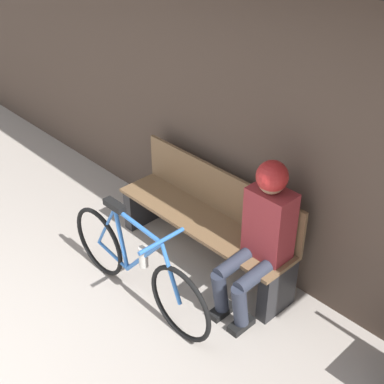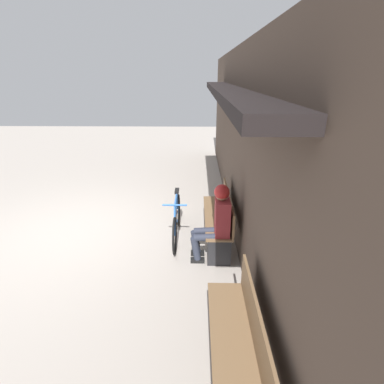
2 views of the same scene
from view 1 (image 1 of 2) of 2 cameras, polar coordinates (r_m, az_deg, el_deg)
storefront_wall at (r=4.23m, az=3.26°, el=13.70°), size 12.00×0.56×3.20m
park_bench_near at (r=4.50m, az=1.64°, el=-3.14°), size 1.72×0.42×0.85m
bicycle at (r=4.15m, az=-5.96°, el=-7.89°), size 1.60×0.40×0.83m
person_seated at (r=3.91m, az=7.45°, el=-3.99°), size 0.34×0.59×1.26m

